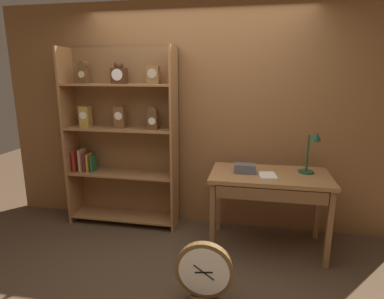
# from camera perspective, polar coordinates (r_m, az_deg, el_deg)

# --- Properties ---
(ground_plane) EXTENTS (10.00, 10.00, 0.00)m
(ground_plane) POSITION_cam_1_polar(r_m,az_deg,el_deg) (3.04, -3.80, -22.93)
(ground_plane) COLOR #4C3826
(back_wood_panel) EXTENTS (4.80, 0.05, 2.60)m
(back_wood_panel) POSITION_cam_1_polar(r_m,az_deg,el_deg) (3.77, 0.98, 5.71)
(back_wood_panel) COLOR brown
(back_wood_panel) RESTS_ON ground
(bookshelf) EXTENTS (1.32, 0.34, 2.10)m
(bookshelf) POSITION_cam_1_polar(r_m,az_deg,el_deg) (3.89, -12.63, 2.09)
(bookshelf) COLOR #9E6B3D
(bookshelf) RESTS_ON ground
(workbench) EXTENTS (1.19, 0.67, 0.81)m
(workbench) POSITION_cam_1_polar(r_m,az_deg,el_deg) (3.35, 13.64, -5.96)
(workbench) COLOR #9E6B3D
(workbench) RESTS_ON ground
(desk_lamp) EXTENTS (0.20, 0.20, 0.45)m
(desk_lamp) POSITION_cam_1_polar(r_m,az_deg,el_deg) (3.40, 20.59, -0.02)
(desk_lamp) COLOR #1E472D
(desk_lamp) RESTS_ON workbench
(toolbox_small) EXTENTS (0.21, 0.12, 0.09)m
(toolbox_small) POSITION_cam_1_polar(r_m,az_deg,el_deg) (3.31, 9.40, -3.37)
(toolbox_small) COLOR #595960
(toolbox_small) RESTS_ON workbench
(open_repair_manual) EXTENTS (0.19, 0.24, 0.02)m
(open_repair_manual) POSITION_cam_1_polar(r_m,az_deg,el_deg) (3.23, 13.29, -4.59)
(open_repair_manual) COLOR silver
(open_repair_manual) RESTS_ON workbench
(round_clock_large) EXTENTS (0.47, 0.11, 0.51)m
(round_clock_large) POSITION_cam_1_polar(r_m,az_deg,el_deg) (2.73, 2.22, -20.88)
(round_clock_large) COLOR brown
(round_clock_large) RESTS_ON ground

